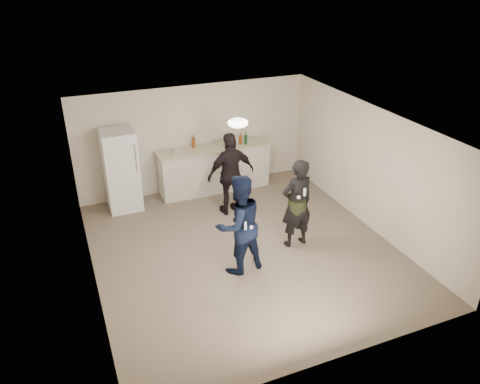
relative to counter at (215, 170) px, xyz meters
name	(u,v)px	position (x,y,z in m)	size (l,w,h in m)	color
floor	(244,250)	(-0.37, -2.67, -0.53)	(6.00, 6.00, 0.00)	#6B5B4C
ceiling	(245,125)	(-0.37, -2.67, 1.98)	(6.00, 6.00, 0.00)	silver
wall_back	(194,138)	(-0.37, 0.33, 0.72)	(6.00, 6.00, 0.00)	beige
wall_front	(336,290)	(-0.37, -5.67, 0.72)	(6.00, 6.00, 0.00)	beige
wall_left	(86,221)	(-3.12, -2.67, 0.72)	(6.00, 6.00, 0.00)	beige
wall_right	(371,168)	(2.38, -2.67, 0.72)	(6.00, 6.00, 0.00)	beige
counter	(215,170)	(0.00, 0.00, 0.00)	(2.60, 0.56, 1.05)	beige
counter_top	(214,148)	(0.00, 0.00, 0.55)	(2.68, 0.64, 0.04)	beige
fridge	(121,170)	(-2.16, -0.07, 0.38)	(0.70, 0.70, 1.80)	white
fridge_handle	(136,157)	(-1.88, -0.44, 0.78)	(0.02, 0.02, 0.60)	#BCBBC0
ceiling_dome	(238,123)	(-0.37, -2.37, 1.93)	(0.36, 0.36, 0.16)	white
shaker	(172,151)	(-1.02, -0.09, 0.65)	(0.08, 0.08, 0.17)	silver
man	(239,225)	(-0.68, -3.19, 0.39)	(0.89, 0.69, 1.83)	#0F1D41
woman	(297,204)	(0.63, -2.85, 0.37)	(0.65, 0.43, 1.78)	black
camo_shorts	(297,206)	(0.63, -2.85, 0.32)	(0.34, 0.34, 0.28)	#2A391A
spectator	(231,174)	(-0.04, -1.17, 0.39)	(1.07, 0.45, 1.83)	black
remote_man	(245,226)	(-0.68, -3.47, 0.53)	(0.04, 0.04, 0.15)	white
nunchuk_man	(251,227)	(-0.56, -3.44, 0.45)	(0.07, 0.07, 0.07)	white
remote_woman	(305,192)	(0.63, -3.10, 0.72)	(0.04, 0.04, 0.15)	white
nunchuk_woman	(299,197)	(0.53, -3.07, 0.62)	(0.07, 0.07, 0.07)	white
bottle_cluster	(228,141)	(0.34, 0.00, 0.67)	(1.27, 0.33, 0.25)	#113E1E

